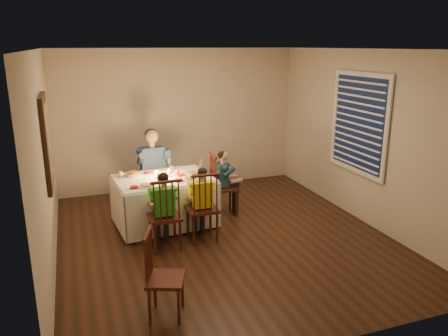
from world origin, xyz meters
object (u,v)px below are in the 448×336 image
object	(u,v)px
child_yellow	(202,239)
chair_near_right	(202,239)
chair_near_left	(166,248)
child_green	(166,248)
chair_end	(224,214)
chair_extra	(167,315)
child_teal	(224,214)
chair_adult	(155,208)
adult	(155,208)
dining_table	(164,191)
serving_bowl	(133,175)

from	to	relation	value
child_yellow	chair_near_right	bearing A→B (deg)	-89.23
chair_near_left	child_green	distance (m)	0.00
chair_end	chair_extra	bearing A→B (deg)	151.43
child_green	child_teal	world-z (taller)	child_green
chair_near_right	child_green	bearing A→B (deg)	12.05
child_green	chair_adult	bearing A→B (deg)	-95.67
chair_adult	chair_end	world-z (taller)	same
chair_adult	chair_extra	size ratio (longest dim) A/B	1.11
chair_near_right	child_teal	xyz separation A→B (m)	(0.60, 0.79, 0.00)
child_green	adult	bearing A→B (deg)	-95.67
chair_adult	chair_near_right	size ratio (longest dim) A/B	1.00
dining_table	child_yellow	bearing A→B (deg)	-66.65
chair_near_right	chair_extra	bearing A→B (deg)	62.57
chair_end	serving_bowl	xyz separation A→B (m)	(-1.41, 0.13, 0.77)
chair_adult	chair_near_right	xyz separation A→B (m)	(0.40, -1.44, 0.00)
chair_near_right	child_teal	bearing A→B (deg)	-126.47
dining_table	chair_extra	size ratio (longest dim) A/B	1.66
chair_near_right	chair_end	bearing A→B (deg)	-126.47
chair_end	child_yellow	distance (m)	1.00
adult	child_yellow	xyz separation A→B (m)	(0.40, -1.44, 0.00)
chair_end	dining_table	bearing A→B (deg)	97.81
chair_extra	serving_bowl	size ratio (longest dim) A/B	4.58
adult	serving_bowl	world-z (taller)	serving_bowl
chair_end	child_green	size ratio (longest dim) A/B	0.95
adult	child_teal	distance (m)	1.20
chair_near_right	child_yellow	distance (m)	0.00
chair_near_left	serving_bowl	distance (m)	1.32
child_green	child_teal	distance (m)	1.47
chair_near_right	adult	xyz separation A→B (m)	(-0.40, 1.44, 0.00)
chair_near_right	chair_extra	size ratio (longest dim) A/B	1.11
chair_end	serving_bowl	world-z (taller)	serving_bowl
child_yellow	child_teal	size ratio (longest dim) A/B	1.01
chair_extra	adult	bearing A→B (deg)	12.18
chair_near_right	serving_bowl	distance (m)	1.45
chair_end	chair_adult	bearing A→B (deg)	59.82
dining_table	chair_end	xyz separation A→B (m)	(0.99, 0.09, -0.53)
dining_table	chair_extra	world-z (taller)	dining_table
chair_adult	child_yellow	world-z (taller)	child_yellow
chair_adult	adult	world-z (taller)	adult
child_teal	serving_bowl	xyz separation A→B (m)	(-1.41, 0.13, 0.77)
chair_adult	serving_bowl	world-z (taller)	serving_bowl
chair_extra	child_green	world-z (taller)	child_green
dining_table	chair_near_left	bearing A→B (deg)	-106.94
dining_table	chair_near_right	world-z (taller)	dining_table
chair_end	chair_near_left	bearing A→B (deg)	130.80
chair_extra	serving_bowl	distance (m)	2.65
chair_end	adult	bearing A→B (deg)	59.82
dining_table	chair_end	world-z (taller)	dining_table
chair_end	chair_extra	world-z (taller)	chair_end
chair_extra	child_teal	size ratio (longest dim) A/B	0.87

